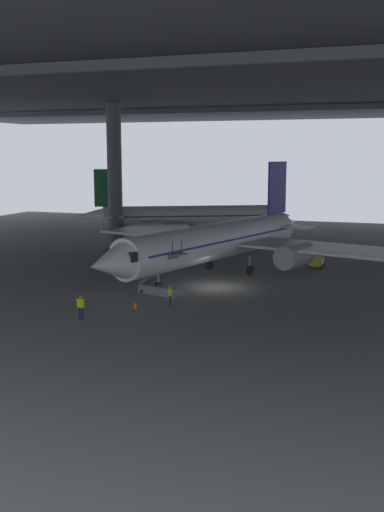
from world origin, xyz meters
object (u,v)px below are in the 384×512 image
(boarding_stairs, at_px, (162,285))
(crew_worker_by_stairs, at_px, (170,294))
(airplane_main, at_px, (219,241))
(baggage_tug, at_px, (317,262))
(airplane_distant, at_px, (182,217))
(traffic_cone_orange, at_px, (135,306))
(crew_worker_near_nose, at_px, (81,306))

(boarding_stairs, bearing_deg, crew_worker_by_stairs, -59.92)
(airplane_main, relative_size, boarding_stairs, 7.22)
(baggage_tug, bearing_deg, airplane_distant, 144.00)
(airplane_main, bearing_deg, traffic_cone_orange, -99.01)
(crew_worker_by_stairs, bearing_deg, boarding_stairs, 120.08)
(airplane_main, height_order, crew_worker_by_stairs, airplane_main)
(airplane_main, bearing_deg, baggage_tug, 41.83)
(crew_worker_near_nose, bearing_deg, boarding_stairs, 75.09)
(crew_worker_by_stairs, xyz_separation_m, traffic_cone_orange, (-2.01, -1.84, -0.59))
(crew_worker_by_stairs, height_order, airplane_distant, airplane_distant)
(traffic_cone_orange, bearing_deg, baggage_tug, 64.12)
(crew_worker_by_stairs, bearing_deg, crew_worker_near_nose, -128.11)
(traffic_cone_orange, bearing_deg, airplane_distant, 104.00)
(airplane_distant, bearing_deg, baggage_tug, -36.00)
(airplane_distant, distance_m, baggage_tug, 23.88)
(crew_worker_near_nose, height_order, airplane_distant, airplane_distant)
(crew_worker_by_stairs, relative_size, airplane_distant, 0.06)
(boarding_stairs, xyz_separation_m, crew_worker_near_nose, (-2.41, -9.03, 0.28))
(traffic_cone_orange, bearing_deg, crew_worker_by_stairs, 42.46)
(airplane_main, distance_m, crew_worker_by_stairs, 12.52)
(boarding_stairs, relative_size, crew_worker_by_stairs, 2.84)
(airplane_distant, relative_size, traffic_cone_orange, 44.86)
(airplane_main, distance_m, baggage_tug, 11.28)
(airplane_main, bearing_deg, airplane_distant, 117.48)
(airplane_main, relative_size, crew_worker_by_stairs, 20.47)
(airplane_main, xyz_separation_m, boarding_stairs, (-2.22, -8.86, -2.54))
(crew_worker_near_nose, xyz_separation_m, traffic_cone_orange, (2.39, 3.77, -0.70))
(airplane_main, xyz_separation_m, crew_worker_by_stairs, (-0.24, -12.29, -2.37))
(boarding_stairs, bearing_deg, baggage_tug, 57.28)
(boarding_stairs, relative_size, crew_worker_near_nose, 2.56)
(crew_worker_by_stairs, height_order, traffic_cone_orange, crew_worker_by_stairs)
(traffic_cone_orange, bearing_deg, crew_worker_near_nose, -122.39)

